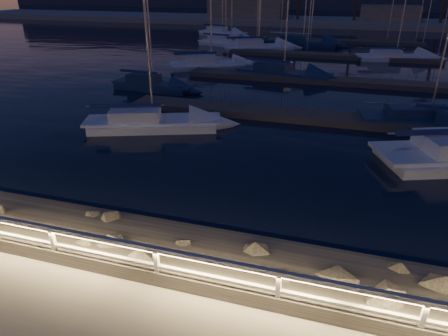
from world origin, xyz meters
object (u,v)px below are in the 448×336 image
(sailboat_k, at_px, (301,42))
(sailboat_g, at_px, (281,72))
(guard_rail, at_px, (233,272))
(sailboat_l, at_px, (394,56))
(sailboat_n, at_px, (224,42))
(sailboat_b, at_px, (150,121))
(sailboat_m, at_px, (221,32))
(sailboat_h, at_px, (426,117))
(sailboat_a, at_px, (151,84))
(sailboat_e, at_px, (209,64))
(sailboat_j, at_px, (256,46))

(sailboat_k, bearing_deg, sailboat_g, -85.06)
(guard_rail, xyz_separation_m, sailboat_l, (6.40, 38.34, -0.97))
(sailboat_g, xyz_separation_m, sailboat_k, (-0.72, 19.28, 0.03))
(sailboat_n, bearing_deg, sailboat_l, -1.27)
(sailboat_b, xyz_separation_m, sailboat_m, (-8.59, 40.90, 0.03))
(guard_rail, relative_size, sailboat_l, 3.31)
(sailboat_l, bearing_deg, sailboat_h, -101.61)
(sailboat_a, height_order, sailboat_h, sailboat_h)
(sailboat_m, relative_size, sailboat_n, 1.05)
(sailboat_b, distance_m, sailboat_n, 31.65)
(sailboat_l, distance_m, sailboat_m, 27.30)
(sailboat_m, bearing_deg, sailboat_a, -65.28)
(guard_rail, bearing_deg, sailboat_n, 107.13)
(sailboat_l, relative_size, sailboat_n, 1.08)
(sailboat_e, bearing_deg, sailboat_n, 76.78)
(sailboat_a, xyz_separation_m, sailboat_e, (1.66, 8.61, 0.05))
(guard_rail, bearing_deg, sailboat_g, 97.05)
(sailboat_b, height_order, sailboat_k, sailboat_k)
(sailboat_g, distance_m, sailboat_j, 14.66)
(guard_rail, bearing_deg, sailboat_l, 80.53)
(sailboat_b, bearing_deg, sailboat_m, 81.31)
(sailboat_n, bearing_deg, sailboat_j, -15.39)
(sailboat_b, bearing_deg, sailboat_e, 77.03)
(sailboat_g, bearing_deg, sailboat_j, 122.68)
(sailboat_a, distance_m, sailboat_m, 33.18)
(sailboat_h, height_order, sailboat_l, sailboat_l)
(sailboat_m, bearing_deg, sailboat_n, -53.88)
(sailboat_b, xyz_separation_m, sailboat_e, (-2.22, 16.67, 0.03))
(sailboat_g, height_order, sailboat_k, sailboat_k)
(sailboat_k, relative_size, sailboat_n, 1.23)
(sailboat_g, bearing_deg, sailboat_a, -129.48)
(guard_rail, xyz_separation_m, sailboat_h, (6.58, 17.18, -0.98))
(sailboat_b, bearing_deg, guard_rail, -76.23)
(sailboat_g, bearing_deg, sailboat_b, -96.07)
(sailboat_e, bearing_deg, sailboat_a, -125.55)
(guard_rail, xyz_separation_m, sailboat_a, (-12.03, 19.99, -0.97))
(sailboat_j, height_order, sailboat_l, sailboat_j)
(guard_rail, distance_m, sailboat_h, 18.42)
(sailboat_h, bearing_deg, sailboat_e, 134.41)
(sailboat_b, distance_m, sailboat_e, 16.82)
(sailboat_j, distance_m, sailboat_k, 7.21)
(sailboat_g, distance_m, sailboat_n, 18.98)
(sailboat_a, xyz_separation_m, sailboat_k, (7.97, 26.28, 0.05))
(sailboat_e, height_order, sailboat_n, sailboat_e)
(sailboat_b, xyz_separation_m, sailboat_n, (-5.15, 31.23, -0.01))
(sailboat_g, bearing_deg, sailboat_l, 60.99)
(guard_rail, relative_size, sailboat_n, 3.57)
(sailboat_g, relative_size, sailboat_m, 1.05)
(guard_rail, xyz_separation_m, sailboat_m, (-16.74, 52.83, -0.92))
(sailboat_e, distance_m, sailboat_h, 20.43)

